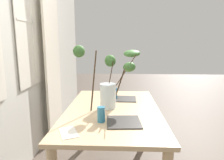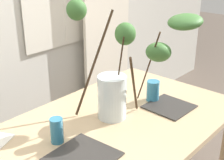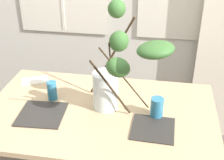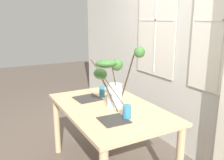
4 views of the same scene
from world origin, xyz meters
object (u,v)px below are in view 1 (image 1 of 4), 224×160
Objects in this scene: drinking_glass_blue_left at (101,114)px; drinking_glass_blue_right at (114,93)px; vase_with_branches at (112,78)px; dining_table at (113,120)px; plate_square_left at (124,122)px; plate_square_right at (125,99)px.

drinking_glass_blue_left is 0.69m from drinking_glass_blue_right.
vase_with_branches reaches higher than drinking_glass_blue_right.
plate_square_left reaches higher than dining_table.
vase_with_branches is 0.40m from plate_square_right.
plate_square_right is at bearing -20.77° from dining_table.
dining_table is at bearing -13.96° from drinking_glass_blue_left.
plate_square_left is 0.68m from plate_square_right.
drinking_glass_blue_left reaches higher than plate_square_left.
vase_with_branches is at bearing 14.79° from plate_square_left.
dining_table is 11.35× the size of drinking_glass_blue_left.
drinking_glass_blue_right is (0.25, -0.01, -0.22)m from vase_with_branches.
plate_square_left is 1.12× the size of plate_square_right.
drinking_glass_blue_left is (-0.33, 0.08, 0.18)m from dining_table.
dining_table is 0.38m from plate_square_right.
vase_with_branches is at bearing 148.99° from plate_square_right.
plate_square_right is (0.67, -0.21, -0.06)m from drinking_glass_blue_left.
dining_table is 1.98× the size of vase_with_branches.
plate_square_left and plate_square_right have the same top height.
drinking_glass_blue_left is at bearing 87.85° from plate_square_left.
plate_square_left is at bearing -165.21° from vase_with_branches.
drinking_glass_blue_left is 0.52× the size of plate_square_right.
drinking_glass_blue_left is 1.00× the size of drinking_glass_blue_right.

